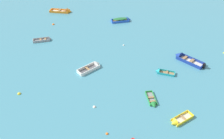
{
  "coord_description": "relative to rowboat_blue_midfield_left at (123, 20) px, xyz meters",
  "views": [
    {
      "loc": [
        5.69,
        -2.58,
        20.12
      ],
      "look_at": [
        0.0,
        23.4,
        0.15
      ],
      "focal_mm": 37.99,
      "sensor_mm": 36.0,
      "label": 1
    }
  ],
  "objects": [
    {
      "name": "mooring_buoy_midfield",
      "position": [
        3.1,
        -26.78,
        -0.33
      ],
      "size": [
        0.3,
        0.3,
        0.3
      ],
      "primitive_type": "sphere",
      "color": "orange",
      "rests_on": "ground_plane"
    },
    {
      "name": "rowboat_deep_blue_back_row_center",
      "position": [
        11.18,
        -10.99,
        -0.1
      ],
      "size": [
        4.56,
        3.52,
        1.29
      ],
      "color": "beige",
      "rests_on": "ground_plane"
    },
    {
      "name": "rowboat_grey_distant_center",
      "position": [
        -11.46,
        -10.12,
        -0.16
      ],
      "size": [
        3.18,
        2.19,
        0.91
      ],
      "color": "gray",
      "rests_on": "ground_plane"
    },
    {
      "name": "rowboat_orange_far_back",
      "position": [
        -12.51,
        1.64,
        -0.14
      ],
      "size": [
        4.69,
        1.71,
        1.31
      ],
      "color": "beige",
      "rests_on": "ground_plane"
    },
    {
      "name": "rowboat_turquoise_outer_right",
      "position": [
        8.06,
        -15.04,
        -0.18
      ],
      "size": [
        2.74,
        1.12,
        0.85
      ],
      "color": "#99754C",
      "rests_on": "ground_plane"
    },
    {
      "name": "rowboat_yellow_near_left",
      "position": [
        10.24,
        -23.61,
        -0.17
      ],
      "size": [
        2.72,
        2.7,
        0.9
      ],
      "color": "beige",
      "rests_on": "ground_plane"
    },
    {
      "name": "rowboat_white_far_left",
      "position": [
        -1.46,
        -15.85,
        -0.13
      ],
      "size": [
        3.1,
        3.63,
        1.12
      ],
      "color": "#4C4C51",
      "rests_on": "ground_plane"
    },
    {
      "name": "rowboat_green_midfield_right",
      "position": [
        7.38,
        -21.28,
        -0.2
      ],
      "size": [
        1.75,
        2.88,
        0.82
      ],
      "color": "gray",
      "rests_on": "ground_plane"
    },
    {
      "name": "rowboat_blue_midfield_left",
      "position": [
        0.0,
        0.0,
        0.0
      ],
      "size": [
        3.98,
        2.7,
        1.17
      ],
      "color": "#99754C",
      "rests_on": "ground_plane"
    },
    {
      "name": "mooring_buoy_near_foreground",
      "position": [
        0.76,
        -23.37,
        -0.33
      ],
      "size": [
        0.36,
        0.36,
        0.36
      ],
      "primitive_type": "sphere",
      "color": "silver",
      "rests_on": "ground_plane"
    },
    {
      "name": "mooring_buoy_outer_edge",
      "position": [
        1.66,
        -8.91,
        -0.33
      ],
      "size": [
        0.28,
        0.28,
        0.28
      ],
      "primitive_type": "sphere",
      "color": "silver",
      "rests_on": "ground_plane"
    },
    {
      "name": "mooring_buoy_trailing",
      "position": [
        -12.7,
        -4.27,
        -0.33
      ],
      "size": [
        0.45,
        0.45,
        0.45
      ],
      "primitive_type": "sphere",
      "color": "orange",
      "rests_on": "ground_plane"
    },
    {
      "name": "mooring_buoy_central",
      "position": [
        -8.99,
        -23.2,
        -0.33
      ],
      "size": [
        0.43,
        0.43,
        0.43
      ],
      "primitive_type": "sphere",
      "color": "yellow",
      "rests_on": "ground_plane"
    },
    {
      "name": "mooring_buoy_between_boats_left",
      "position": [
        17.36,
        -7.86,
        -0.33
      ],
      "size": [
        0.29,
        0.29,
        0.29
      ],
      "primitive_type": "sphere",
      "color": "yellow",
      "rests_on": "ground_plane"
    }
  ]
}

